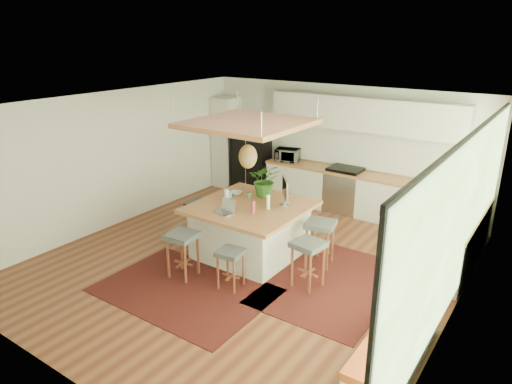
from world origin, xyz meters
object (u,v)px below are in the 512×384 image
Objects in this scene: stool_right_front at (308,266)px; stool_right_back at (320,245)px; island at (251,230)px; stool_near_right at (231,267)px; monitor at (285,190)px; island_plant at (265,183)px; stool_near_left at (183,256)px; laptop at (223,206)px; stool_left_side at (201,222)px; microwave at (287,154)px; fridge at (252,154)px.

stool_right_back reaches higher than stool_right_front.
island is 1.20m from stool_near_right.
stool_near_right is at bearing -143.53° from stool_right_front.
monitor is 0.56m from island_plant.
stool_near_left is at bearing -68.54° from monitor.
laptop is 1.12m from monitor.
stool_left_side is (-0.70, 1.24, 0.00)m from stool_near_left.
stool_left_side reaches higher than stool_right_front.
laptop is 0.64× the size of microwave.
island_plant is at bearing 96.15° from laptop.
laptop is at bearing -174.92° from stool_right_front.
stool_near_left is 1.42× the size of microwave.
stool_near_left reaches higher than stool_near_right.
stool_near_right is 0.80× the size of stool_right_back.
stool_right_front is at bearing -76.31° from stool_right_back.
monitor is at bearing -54.57° from fridge.
stool_near_left is 1.22× the size of island_plant.
island_plant reaches higher than stool_right_back.
stool_right_back is at bearing 44.70° from laptop.
laptop is at bearing -28.20° from stool_left_side.
island is 1.24m from stool_right_back.
stool_left_side is at bearing 119.49° from stool_near_left.
island is 0.94m from monitor.
stool_right_front is 1.45m from monitor.
island_plant reaches higher than stool_near_left.
monitor is at bearing 139.15° from stool_right_front.
island_plant is (-0.47, 1.67, 0.82)m from stool_near_right.
fridge is 4.76m from stool_near_right.
fridge is at bearing 106.74° from stool_left_side.
stool_near_right is 1.90m from stool_left_side.
stool_right_front is 1.91m from island_plant.
stool_right_front is (1.37, -0.42, -0.11)m from island.
stool_near_right is 1.65m from stool_right_back.
stool_left_side is (-2.32, -0.36, 0.00)m from stool_right_back.
stool_right_front is at bearing 36.47° from stool_near_right.
stool_left_side is 2.99m from microwave.
island_plant reaches higher than laptop.
stool_right_front is (1.80, 0.85, 0.00)m from stool_near_left.
island_plant is (-1.43, 0.96, 0.82)m from stool_right_front.
stool_left_side is at bearing -107.01° from microwave.
microwave is at bearing 111.72° from island_plant.
stool_near_left is at bearing -108.74° from island.
fridge is 2.27× the size of stool_right_front.
monitor is at bearing 66.55° from laptop.
stool_left_side is 1.31m from laptop.
island reaches higher than stool_near_right.
microwave is (-2.17, 2.53, 0.75)m from stool_right_back.
island is 2.45× the size of stool_near_left.
island_plant is at bearing 78.37° from stool_near_left.
stool_right_back is 2.35m from stool_left_side.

